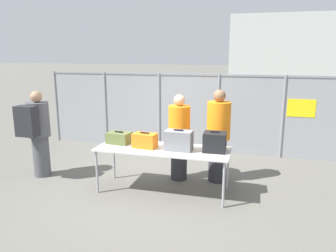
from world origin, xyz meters
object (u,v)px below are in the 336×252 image
(suitcase_olive, at_px, (119,138))
(security_worker_far, at_px, (218,135))
(suitcase_orange, at_px, (145,141))
(suitcase_black, at_px, (215,142))
(traveler_hooded, at_px, (37,131))
(suitcase_grey, at_px, (179,141))
(security_worker_near, at_px, (179,136))
(inspection_table, at_px, (163,151))
(utility_trailer, at_px, (240,119))

(suitcase_olive, bearing_deg, security_worker_far, 20.76)
(suitcase_orange, height_order, suitcase_black, suitcase_black)
(traveler_hooded, xyz_separation_m, security_worker_far, (3.39, 0.70, -0.03))
(suitcase_grey, relative_size, security_worker_near, 0.28)
(inspection_table, distance_m, suitcase_orange, 0.36)
(inspection_table, height_order, suitcase_grey, suitcase_grey)
(suitcase_orange, distance_m, suitcase_grey, 0.60)
(suitcase_olive, xyz_separation_m, suitcase_grey, (1.14, -0.13, 0.07))
(suitcase_olive, bearing_deg, inspection_table, -6.88)
(traveler_hooded, bearing_deg, inspection_table, 4.78)
(inspection_table, height_order, suitcase_orange, suitcase_orange)
(suitcase_orange, distance_m, suitcase_black, 1.19)
(suitcase_orange, relative_size, utility_trailer, 0.09)
(suitcase_olive, height_order, traveler_hooded, traveler_hooded)
(security_worker_near, bearing_deg, suitcase_grey, 100.24)
(suitcase_grey, xyz_separation_m, security_worker_far, (0.57, 0.78, -0.06))
(security_worker_near, xyz_separation_m, security_worker_far, (0.72, 0.09, 0.05))
(suitcase_orange, height_order, utility_trailer, suitcase_orange)
(security_worker_near, bearing_deg, suitcase_orange, 54.97)
(utility_trailer, bearing_deg, suitcase_orange, -105.69)
(suitcase_orange, xyz_separation_m, suitcase_black, (1.19, 0.09, 0.04))
(traveler_hooded, bearing_deg, suitcase_orange, 3.81)
(suitcase_black, xyz_separation_m, security_worker_far, (-0.02, 0.69, -0.05))
(suitcase_black, relative_size, utility_trailer, 0.08)
(suitcase_grey, distance_m, security_worker_far, 0.97)
(suitcase_black, bearing_deg, suitcase_grey, -170.87)
(suitcase_black, height_order, utility_trailer, suitcase_black)
(security_worker_far, distance_m, utility_trailer, 4.11)
(utility_trailer, bearing_deg, inspection_table, -102.30)
(security_worker_near, bearing_deg, inspection_table, 76.47)
(suitcase_olive, height_order, utility_trailer, suitcase_olive)
(suitcase_grey, bearing_deg, suitcase_olive, 173.30)
(suitcase_black, bearing_deg, security_worker_near, 141.37)
(suitcase_olive, relative_size, traveler_hooded, 0.26)
(suitcase_grey, bearing_deg, security_worker_near, 102.65)
(traveler_hooded, distance_m, security_worker_near, 2.73)
(security_worker_far, bearing_deg, traveler_hooded, 39.16)
(suitcase_olive, height_order, security_worker_near, security_worker_near)
(inspection_table, distance_m, security_worker_near, 0.68)
(suitcase_black, xyz_separation_m, traveler_hooded, (-3.41, -0.01, -0.02))
(suitcase_black, bearing_deg, inspection_table, -175.81)
(utility_trailer, bearing_deg, security_worker_near, -102.49)
(security_worker_near, distance_m, security_worker_far, 0.73)
(inspection_table, xyz_separation_m, suitcase_orange, (-0.31, -0.03, 0.17))
(inspection_table, height_order, utility_trailer, inspection_table)
(suitcase_olive, distance_m, suitcase_orange, 0.56)
(suitcase_olive, xyz_separation_m, utility_trailer, (1.91, 4.73, -0.48))
(traveler_hooded, relative_size, security_worker_far, 0.97)
(suitcase_black, bearing_deg, utility_trailer, 87.86)
(suitcase_orange, relative_size, security_worker_near, 0.26)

